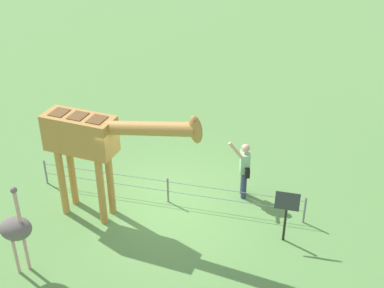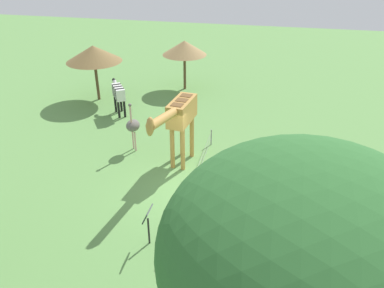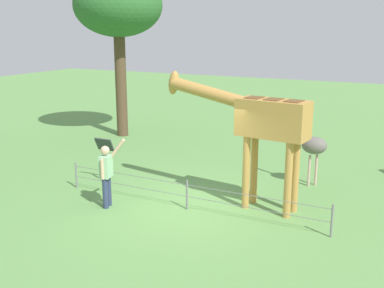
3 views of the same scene
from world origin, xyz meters
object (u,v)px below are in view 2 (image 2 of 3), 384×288
object	(u,v)px
zebra	(118,93)
tree_northeast	(305,260)
giraffe	(179,117)
shade_hut_far	(94,54)
ostrich	(133,126)
info_sign	(148,219)
visitor	(206,202)
shade_hut_near	(185,48)

from	to	relation	value
zebra	tree_northeast	distance (m)	16.68
zebra	giraffe	bearing A→B (deg)	44.85
zebra	shade_hut_far	bearing A→B (deg)	-130.45
ostrich	shade_hut_far	xyz separation A→B (m)	(-5.14, -4.02, 1.47)
ostrich	info_sign	xyz separation A→B (m)	(5.42, 2.43, -0.23)
shade_hut_far	tree_northeast	xyz separation A→B (m)	(15.63, 10.16, 2.52)
visitor	tree_northeast	distance (m)	7.91
zebra	tree_northeast	bearing A→B (deg)	30.44
zebra	shade_hut_near	bearing A→B (deg)	150.80
shade_hut_far	tree_northeast	distance (m)	18.81
giraffe	shade_hut_near	world-z (taller)	giraffe
zebra	shade_hut_far	world-z (taller)	shade_hut_far
giraffe	info_sign	distance (m)	4.72
visitor	zebra	distance (m)	9.75
zebra	ostrich	size ratio (longest dim) A/B	0.74
ostrich	giraffe	bearing A→B (deg)	69.09
visitor	info_sign	bearing A→B (deg)	-51.45
shade_hut_near	tree_northeast	world-z (taller)	tree_northeast
ostrich	shade_hut_far	size ratio (longest dim) A/B	0.73
giraffe	visitor	world-z (taller)	giraffe
shade_hut_far	visitor	bearing A→B (deg)	40.47
visitor	giraffe	bearing A→B (deg)	-153.00
shade_hut_near	shade_hut_far	xyz separation A→B (m)	(2.74, -4.43, 0.13)
shade_hut_far	ostrich	bearing A→B (deg)	38.00
giraffe	zebra	bearing A→B (deg)	-135.15
visitor	shade_hut_near	distance (m)	12.70
giraffe	shade_hut_far	world-z (taller)	giraffe
visitor	ostrich	distance (m)	5.77
giraffe	visitor	bearing A→B (deg)	27.00
tree_northeast	shade_hut_far	bearing A→B (deg)	-146.97
ostrich	zebra	bearing A→B (deg)	-149.35
ostrich	shade_hut_far	distance (m)	6.69
shade_hut_near	ostrich	bearing A→B (deg)	-2.98
shade_hut_near	tree_northeast	distance (m)	19.43
visitor	tree_northeast	world-z (taller)	tree_northeast
ostrich	shade_hut_far	bearing A→B (deg)	-142.00
shade_hut_near	tree_northeast	bearing A→B (deg)	17.33
visitor	ostrich	size ratio (longest dim) A/B	0.77
giraffe	shade_hut_far	size ratio (longest dim) A/B	1.28
ostrich	tree_northeast	size ratio (longest dim) A/B	0.35
giraffe	zebra	distance (m)	6.20
shade_hut_near	info_sign	bearing A→B (deg)	8.61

